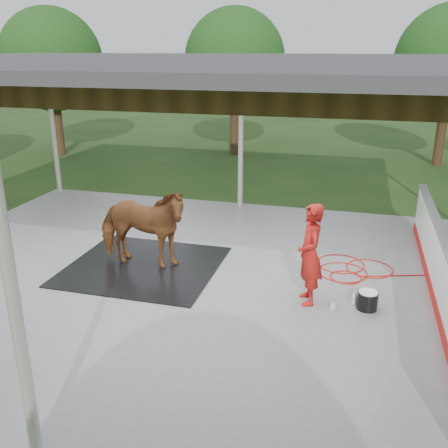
% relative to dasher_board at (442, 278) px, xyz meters
% --- Properties ---
extents(ground, '(100.00, 100.00, 0.00)m').
position_rel_dasher_board_xyz_m(ground, '(-4.60, 0.00, -0.59)').
color(ground, '#1E3814').
extents(concrete_slab, '(12.00, 10.00, 0.05)m').
position_rel_dasher_board_xyz_m(concrete_slab, '(-4.60, 0.00, -0.57)').
color(concrete_slab, slate).
rests_on(concrete_slab, ground).
extents(pavilion_structure, '(12.60, 10.60, 4.05)m').
position_rel_dasher_board_xyz_m(pavilion_structure, '(-4.60, -0.00, 3.37)').
color(pavilion_structure, beige).
rests_on(pavilion_structure, ground).
extents(dasher_board, '(0.16, 8.00, 1.15)m').
position_rel_dasher_board_xyz_m(dasher_board, '(0.00, 0.00, 0.00)').
color(dasher_board, '#AB140E').
rests_on(dasher_board, concrete_slab).
extents(tree_belt, '(28.00, 28.00, 5.80)m').
position_rel_dasher_board_xyz_m(tree_belt, '(-4.30, 0.90, 3.20)').
color(tree_belt, '#382314').
rests_on(tree_belt, ground).
extents(rubber_mat, '(2.97, 2.78, 0.02)m').
position_rel_dasher_board_xyz_m(rubber_mat, '(-5.55, 0.24, -0.53)').
color(rubber_mat, black).
rests_on(rubber_mat, concrete_slab).
extents(horse, '(1.97, 0.90, 1.67)m').
position_rel_dasher_board_xyz_m(horse, '(-5.55, 0.24, 0.31)').
color(horse, brown).
rests_on(horse, rubber_mat).
extents(handler, '(0.61, 0.75, 1.78)m').
position_rel_dasher_board_xyz_m(handler, '(-2.18, -0.37, 0.35)').
color(handler, '#AA1812').
rests_on(handler, concrete_slab).
extents(wash_bucket, '(0.35, 0.35, 0.32)m').
position_rel_dasher_board_xyz_m(wash_bucket, '(-1.17, -0.37, -0.38)').
color(wash_bucket, black).
rests_on(wash_bucket, concrete_slab).
extents(soap_bottle_a, '(0.10, 0.10, 0.26)m').
position_rel_dasher_board_xyz_m(soap_bottle_a, '(-1.39, -0.26, -0.41)').
color(soap_bottle_a, silver).
rests_on(soap_bottle_a, concrete_slab).
extents(soap_bottle_b, '(0.09, 0.09, 0.16)m').
position_rel_dasher_board_xyz_m(soap_bottle_b, '(-1.72, -0.56, -0.46)').
color(soap_bottle_b, '#338CD8').
rests_on(soap_bottle_b, concrete_slab).
extents(hose_coil, '(2.13, 1.42, 0.02)m').
position_rel_dasher_board_xyz_m(hose_coil, '(-1.49, 1.18, -0.53)').
color(hose_coil, red).
rests_on(hose_coil, concrete_slab).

